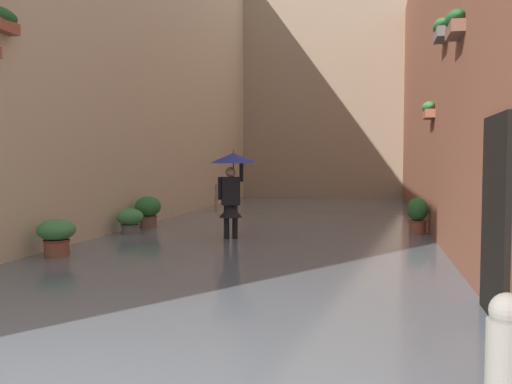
% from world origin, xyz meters
% --- Properties ---
extents(ground_plane, '(60.00, 60.00, 0.00)m').
position_xyz_m(ground_plane, '(0.00, -10.56, 0.00)').
color(ground_plane, '#605B56').
extents(flood_water, '(7.84, 27.13, 0.09)m').
position_xyz_m(flood_water, '(0.00, -10.56, 0.05)').
color(flood_water, slate).
rests_on(flood_water, ground_plane).
extents(building_facade_left, '(2.04, 25.13, 8.13)m').
position_xyz_m(building_facade_left, '(-4.42, -10.56, 4.06)').
color(building_facade_left, brown).
rests_on(building_facade_left, ground_plane).
extents(building_facade_right, '(2.04, 25.13, 10.37)m').
position_xyz_m(building_facade_right, '(4.42, -10.56, 5.18)').
color(building_facade_right, beige).
rests_on(building_facade_right, ground_plane).
extents(building_facade_far, '(10.64, 1.80, 13.78)m').
position_xyz_m(building_facade_far, '(0.00, -22.03, 6.89)').
color(building_facade_far, gray).
rests_on(building_facade_far, ground_plane).
extents(person_wading, '(1.04, 1.04, 1.97)m').
position_xyz_m(person_wading, '(0.66, -8.33, 1.40)').
color(person_wading, black).
rests_on(person_wading, ground_plane).
extents(potted_plant_mid_right, '(0.66, 0.66, 0.73)m').
position_xyz_m(potted_plant_mid_right, '(3.06, -5.54, 0.44)').
color(potted_plant_mid_right, brown).
rests_on(potted_plant_mid_right, ground_plane).
extents(potted_plant_far_left, '(0.45, 0.45, 0.90)m').
position_xyz_m(potted_plant_far_left, '(-3.26, -9.93, 0.49)').
color(potted_plant_far_left, '#9E563D').
rests_on(potted_plant_far_left, ground_plane).
extents(potted_plant_near_right, '(0.60, 0.60, 0.66)m').
position_xyz_m(potted_plant_near_right, '(3.12, -8.54, 0.39)').
color(potted_plant_near_right, '#66605B').
rests_on(potted_plant_near_right, ground_plane).
extents(potted_plant_far_right, '(0.64, 0.64, 0.87)m').
position_xyz_m(potted_plant_far_right, '(3.13, -9.57, 0.51)').
color(potted_plant_far_right, brown).
rests_on(potted_plant_far_right, ground_plane).
extents(mooring_bollard, '(0.26, 0.26, 0.91)m').
position_xyz_m(mooring_bollard, '(-3.08, -0.85, 0.45)').
color(mooring_bollard, gray).
rests_on(mooring_bollard, ground_plane).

